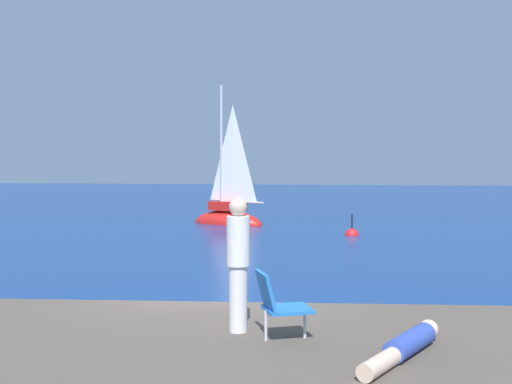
# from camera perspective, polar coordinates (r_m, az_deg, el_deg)

# --- Properties ---
(ground_plane) EXTENTS (160.00, 160.00, 0.00)m
(ground_plane) POSITION_cam_1_polar(r_m,az_deg,el_deg) (10.31, -4.13, -13.19)
(ground_plane) COLOR navy
(shore_ledge) EXTENTS (8.49, 5.27, 0.78)m
(shore_ledge) POSITION_cam_1_polar(r_m,az_deg,el_deg) (7.02, 0.01, -17.44)
(shore_ledge) COLOR brown
(shore_ledge) RESTS_ON ground
(boulder_seaward) EXTENTS (0.82, 0.70, 0.56)m
(boulder_seaward) POSITION_cam_1_polar(r_m,az_deg,el_deg) (10.03, -14.49, -13.72)
(boulder_seaward) COLOR #4D513E
(boulder_seaward) RESTS_ON ground
(boulder_inland) EXTENTS (1.26, 1.19, 0.66)m
(boulder_inland) POSITION_cam_1_polar(r_m,az_deg,el_deg) (9.80, -14.95, -14.12)
(boulder_inland) COLOR #554B48
(boulder_inland) RESTS_ON ground
(sailboat_near) EXTENTS (4.03, 2.72, 7.29)m
(sailboat_near) POSITION_cam_1_polar(r_m,az_deg,el_deg) (28.99, -2.65, -2.25)
(sailboat_near) COLOR red
(sailboat_near) RESTS_ON ground
(person_sunbather) EXTENTS (0.92, 1.63, 0.25)m
(person_sunbather) POSITION_cam_1_polar(r_m,az_deg,el_deg) (6.74, 13.85, -13.85)
(person_sunbather) COLOR #334CB2
(person_sunbather) RESTS_ON shore_ledge
(person_standing) EXTENTS (0.28, 0.28, 1.62)m
(person_standing) POSITION_cam_1_polar(r_m,az_deg,el_deg) (7.34, -1.69, -6.44)
(person_standing) COLOR white
(person_standing) RESTS_ON shore_ledge
(beach_chair) EXTENTS (0.74, 0.68, 0.80)m
(beach_chair) POSITION_cam_1_polar(r_m,az_deg,el_deg) (7.07, 2.08, -10.27)
(beach_chair) COLOR blue
(beach_chair) RESTS_ON shore_ledge
(marker_buoy) EXTENTS (0.56, 0.56, 1.13)m
(marker_buoy) POSITION_cam_1_polar(r_m,az_deg,el_deg) (24.62, 9.00, -4.03)
(marker_buoy) COLOR red
(marker_buoy) RESTS_ON ground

